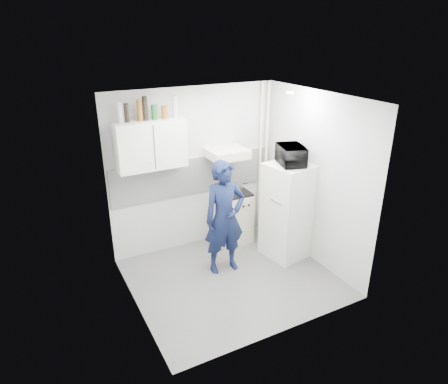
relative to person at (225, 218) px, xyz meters
name	(u,v)px	position (x,y,z in m)	size (l,w,h in m)	color
floor	(232,278)	(-0.03, -0.29, -0.85)	(2.80, 2.80, 0.00)	#5E5E5E
ceiling	(233,98)	(-0.03, -0.29, 1.75)	(2.80, 2.80, 0.00)	white
wall_back	(195,169)	(-0.03, 0.96, 0.45)	(2.80, 2.80, 0.00)	silver
wall_left	(129,218)	(-1.43, -0.29, 0.45)	(2.60, 2.60, 0.00)	silver
wall_right	(315,179)	(1.37, -0.29, 0.45)	(2.60, 2.60, 0.00)	silver
person	(225,218)	(0.00, 0.00, 0.00)	(0.62, 0.41, 1.71)	#11193A
stove	(232,217)	(0.52, 0.71, -0.42)	(0.54, 0.54, 0.86)	beige
fridge	(288,211)	(1.07, -0.07, -0.09)	(0.63, 0.63, 1.52)	white
stove_top	(232,193)	(0.52, 0.71, 0.03)	(0.52, 0.52, 0.03)	black
saucepan	(237,187)	(0.62, 0.74, 0.10)	(0.20, 0.20, 0.11)	silver
microwave	(291,155)	(1.07, -0.07, 0.81)	(0.35, 0.51, 0.28)	black
bottle_a	(120,113)	(-1.17, 0.79, 1.49)	(0.07, 0.07, 0.28)	#B2B7BC
bottle_b	(127,113)	(-1.08, 0.79, 1.47)	(0.07, 0.07, 0.25)	black
bottle_c	(140,110)	(-0.90, 0.79, 1.49)	(0.07, 0.07, 0.29)	brown
bottle_d	(145,108)	(-0.82, 0.79, 1.51)	(0.07, 0.07, 0.33)	black
canister_a	(154,112)	(-0.69, 0.79, 1.45)	(0.08, 0.08, 0.21)	#144C1E
canister_b	(165,112)	(-0.54, 0.79, 1.44)	(0.09, 0.09, 0.18)	brown
bottle_e	(175,106)	(-0.38, 0.79, 1.50)	(0.08, 0.08, 0.31)	#B2B7BC
upper_cabinet	(150,144)	(-0.78, 0.79, 1.00)	(1.00, 0.35, 0.70)	white
range_hood	(227,153)	(0.42, 0.71, 0.72)	(0.60, 0.50, 0.14)	beige
backsplash	(195,175)	(-0.03, 0.95, 0.35)	(2.74, 0.03, 0.60)	white
pipe_a	(266,159)	(1.27, 0.88, 0.45)	(0.05, 0.05, 2.60)	beige
pipe_b	(260,160)	(1.15, 0.88, 0.45)	(0.04, 0.04, 2.60)	beige
ceiling_spot_fixture	(290,93)	(0.97, -0.09, 1.72)	(0.10, 0.10, 0.02)	white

